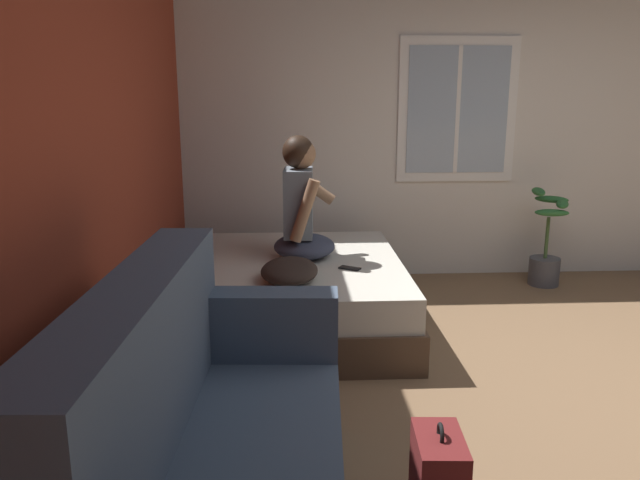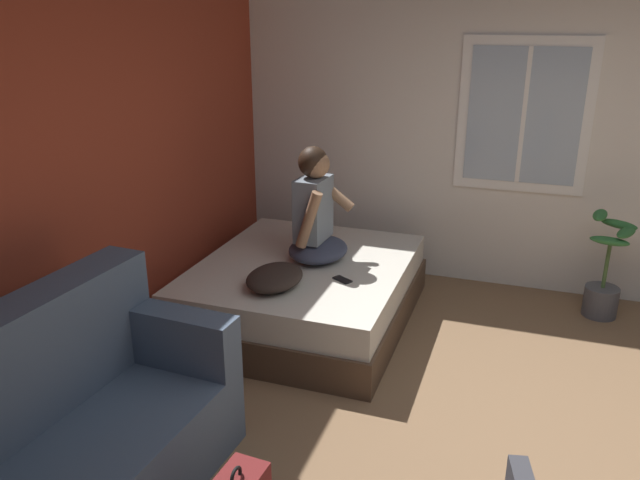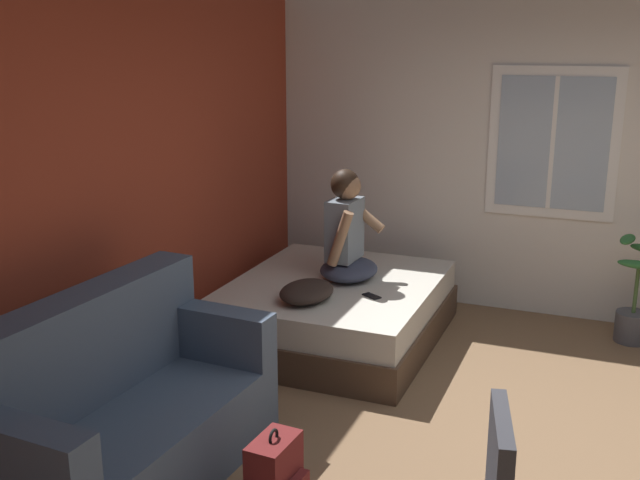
% 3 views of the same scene
% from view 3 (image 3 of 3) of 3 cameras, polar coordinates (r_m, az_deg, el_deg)
% --- Properties ---
extents(ground_plane, '(40.00, 40.00, 0.00)m').
position_cam_3_polar(ground_plane, '(4.50, 17.96, -16.74)').
color(ground_plane, brown).
extents(wall_back_accent, '(10.10, 0.16, 2.70)m').
position_cam_3_polar(wall_back_accent, '(4.98, -15.69, 3.35)').
color(wall_back_accent, '#993823').
rests_on(wall_back_accent, ground).
extents(wall_side_with_window, '(0.19, 7.01, 2.70)m').
position_cam_3_polar(wall_side_with_window, '(6.55, 20.75, 5.68)').
color(wall_side_with_window, silver).
rests_on(wall_side_with_window, ground).
extents(bed, '(1.85, 1.56, 0.48)m').
position_cam_3_polar(bed, '(5.94, 1.14, -5.41)').
color(bed, '#4C3828').
rests_on(bed, ground).
extents(couch, '(1.74, 0.92, 1.04)m').
position_cam_3_polar(couch, '(4.18, -14.92, -12.85)').
color(couch, '#47566B').
rests_on(couch, ground).
extents(person_seated, '(0.54, 0.47, 0.88)m').
position_cam_3_polar(person_seated, '(5.82, 2.07, 0.36)').
color(person_seated, '#383D51').
rests_on(person_seated, bed).
extents(backpack, '(0.31, 0.25, 0.46)m').
position_cam_3_polar(backpack, '(3.94, -3.37, -17.58)').
color(backpack, maroon).
rests_on(backpack, ground).
extents(throw_pillow, '(0.52, 0.41, 0.14)m').
position_cam_3_polar(throw_pillow, '(5.41, -1.02, -3.95)').
color(throw_pillow, '#2D231E').
rests_on(throw_pillow, bed).
extents(cell_phone, '(0.13, 0.16, 0.01)m').
position_cam_3_polar(cell_phone, '(5.53, 3.95, -4.28)').
color(cell_phone, black).
rests_on(cell_phone, bed).
extents(potted_plant, '(0.39, 0.37, 0.85)m').
position_cam_3_polar(potted_plant, '(6.36, 22.84, -4.60)').
color(potted_plant, '#4C4C51').
rests_on(potted_plant, ground).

